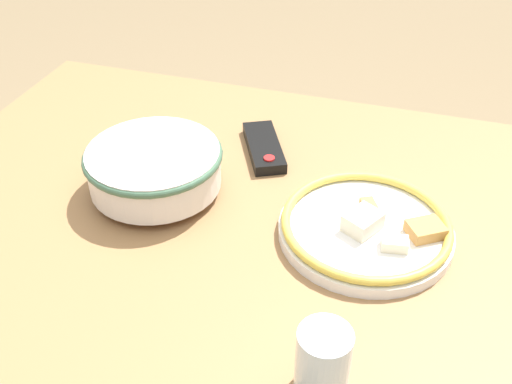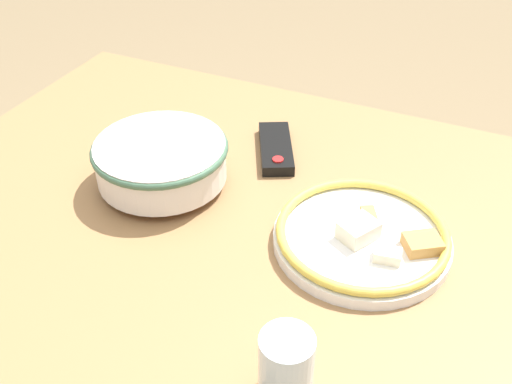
% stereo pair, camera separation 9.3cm
% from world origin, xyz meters
% --- Properties ---
extents(dining_table, '(1.14, 0.83, 0.77)m').
position_xyz_m(dining_table, '(0.00, 0.00, 0.66)').
color(dining_table, olive).
rests_on(dining_table, ground_plane).
extents(noodle_bowl, '(0.23, 0.23, 0.08)m').
position_xyz_m(noodle_bowl, '(-0.15, 0.01, 0.82)').
color(noodle_bowl, silver).
rests_on(noodle_bowl, dining_table).
extents(food_plate, '(0.26, 0.26, 0.05)m').
position_xyz_m(food_plate, '(0.20, 0.00, 0.79)').
color(food_plate, white).
rests_on(food_plate, dining_table).
extents(tv_remote, '(0.12, 0.16, 0.02)m').
position_xyz_m(tv_remote, '(-0.02, 0.18, 0.78)').
color(tv_remote, black).
rests_on(tv_remote, dining_table).
extents(drinking_glass, '(0.06, 0.06, 0.10)m').
position_xyz_m(drinking_glass, '(0.19, -0.28, 0.82)').
color(drinking_glass, silver).
rests_on(drinking_glass, dining_table).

